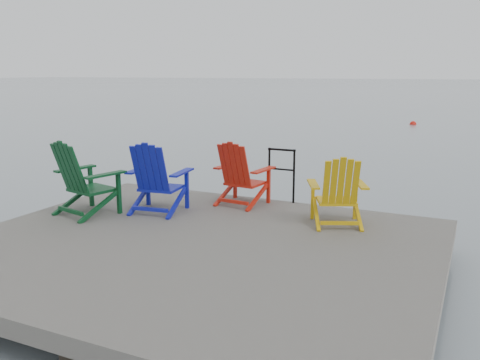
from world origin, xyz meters
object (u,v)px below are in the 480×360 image
at_px(handrail, 281,170).
at_px(buoy_b, 413,124).
at_px(chair_red, 241,173).
at_px(chair_yellow, 338,191).
at_px(chair_blue, 157,177).
at_px(chair_green, 83,178).

height_order(handrail, buoy_b, handrail).
xyz_separation_m(handrail, chair_red, (-0.52, -0.49, -0.02)).
relative_size(handrail, chair_yellow, 0.90).
height_order(handrail, chair_red, chair_red).
bearing_deg(handrail, chair_blue, -135.90).
distance_m(handrail, chair_blue, 2.09).
bearing_deg(chair_green, handrail, 53.49).
bearing_deg(chair_yellow, handrail, 118.20).
distance_m(chair_green, chair_red, 2.46).
bearing_deg(chair_red, chair_yellow, -8.22).
distance_m(chair_red, buoy_b, 20.11).
bearing_deg(chair_green, chair_yellow, 30.27).
distance_m(handrail, chair_green, 3.17).
bearing_deg(handrail, chair_yellow, -37.87).
distance_m(handrail, buoy_b, 19.62).
bearing_deg(chair_red, buoy_b, 95.52).
height_order(handrail, chair_yellow, chair_yellow).
bearing_deg(chair_yellow, buoy_b, 69.97).
height_order(chair_green, chair_yellow, chair_green).
xyz_separation_m(chair_blue, chair_yellow, (2.70, 0.51, -0.05)).
bearing_deg(chair_red, chair_green, -134.30).
xyz_separation_m(chair_red, buoy_b, (0.33, 20.08, -1.03)).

